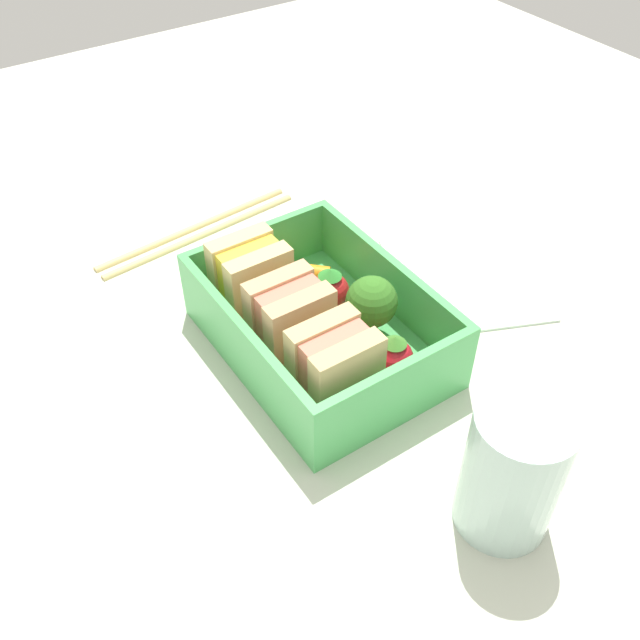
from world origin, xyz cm
name	(u,v)px	position (x,y,z in cm)	size (l,w,h in cm)	color
ground_plane	(320,358)	(0.00, 0.00, -1.00)	(120.00, 120.00, 2.00)	beige
bento_tray	(320,342)	(0.00, 0.00, 0.60)	(17.25, 12.42, 1.20)	#4AAF5A
bento_rim	(320,313)	(0.00, 0.00, 3.32)	(17.25, 12.42, 4.23)	#4AAF5A
sandwich_left	(334,367)	(-5.15, 2.39, 3.96)	(3.99, 4.78, 5.53)	tan
sandwich_center_left	(290,320)	(0.00, 2.39, 3.96)	(3.99, 4.78, 5.53)	tan
sandwich_center	(251,278)	(5.15, 2.39, 3.96)	(3.99, 4.78, 5.53)	#DCBE7A
strawberry_left	(393,357)	(-5.48, -2.05, 2.63)	(2.62, 2.62, 3.22)	red
broccoli_floret	(372,303)	(-1.81, -2.95, 4.13)	(3.53, 3.53, 4.80)	#94CA62
strawberry_far_left	(330,290)	(2.15, -2.28, 2.74)	(2.84, 2.84, 3.44)	red
carrot_stick_far_left	(305,272)	(5.90, -2.61, 1.80)	(1.21, 1.21, 3.76)	orange
chopstick_pair	(198,229)	(17.29, 0.87, 0.35)	(3.65, 18.45, 0.70)	tan
drinking_glass	(512,471)	(-16.83, -0.96, 4.29)	(5.32, 5.32, 8.57)	silver
folded_napkin	(466,279)	(-0.20, -13.62, 0.20)	(11.88, 10.83, 0.40)	silver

